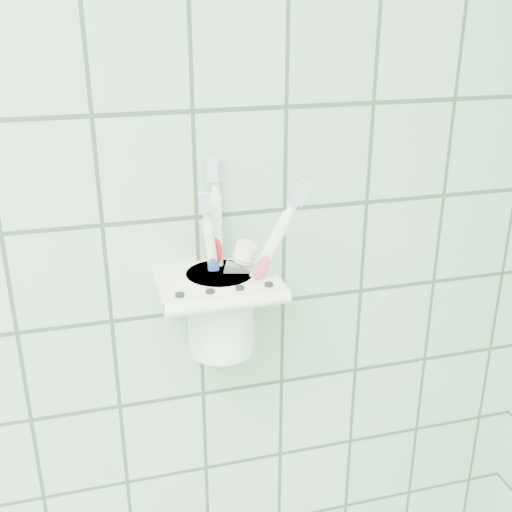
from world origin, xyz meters
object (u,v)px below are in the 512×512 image
(toothbrush_orange, at_px, (217,259))
(toothbrush_pink, at_px, (221,267))
(toothpaste_tube, at_px, (218,282))
(holder_bracket, at_px, (218,285))
(cup, at_px, (221,309))
(toothbrush_blue, at_px, (217,256))

(toothbrush_orange, bearing_deg, toothbrush_pink, 85.44)
(toothbrush_orange, xyz_separation_m, toothpaste_tube, (0.00, 0.02, -0.04))
(toothbrush_pink, xyz_separation_m, toothpaste_tube, (-0.00, -0.00, -0.02))
(holder_bracket, height_order, cup, same)
(toothbrush_blue, height_order, toothpaste_tube, toothbrush_blue)
(toothbrush_blue, bearing_deg, toothbrush_pink, 60.58)
(toothbrush_orange, relative_size, toothpaste_tube, 1.57)
(holder_bracket, xyz_separation_m, cup, (0.00, 0.00, -0.03))
(holder_bracket, height_order, toothbrush_blue, toothbrush_blue)
(cup, xyz_separation_m, toothbrush_blue, (-0.00, 0.01, 0.06))
(toothbrush_pink, height_order, toothpaste_tube, toothbrush_pink)
(toothbrush_pink, xyz_separation_m, toothbrush_blue, (-0.01, -0.00, 0.02))
(toothbrush_pink, bearing_deg, cup, -102.25)
(holder_bracket, bearing_deg, toothbrush_orange, -99.29)
(holder_bracket, relative_size, toothpaste_tube, 0.99)
(toothbrush_blue, bearing_deg, toothpaste_tube, 105.65)
(toothbrush_orange, bearing_deg, toothbrush_blue, 96.83)
(cup, distance_m, toothbrush_pink, 0.05)
(toothbrush_blue, bearing_deg, toothbrush_orange, -76.05)
(cup, distance_m, toothbrush_orange, 0.07)
(toothpaste_tube, bearing_deg, cup, -72.69)
(toothbrush_pink, height_order, toothbrush_orange, toothbrush_orange)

